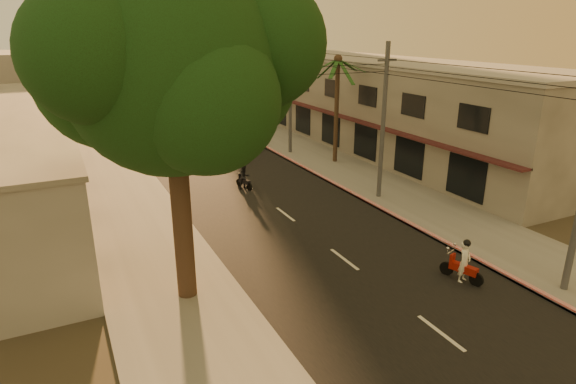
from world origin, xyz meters
name	(u,v)px	position (x,y,z in m)	size (l,w,h in m)	color
ground	(371,280)	(0.00, 0.00, 0.00)	(160.00, 160.00, 0.00)	#383023
road	(217,162)	(0.00, 20.00, 0.01)	(10.00, 140.00, 0.02)	black
sidewalk_right	(304,151)	(7.50, 20.00, 0.06)	(5.00, 140.00, 0.12)	slate
sidewalk_left	(113,174)	(-7.50, 20.00, 0.06)	(5.00, 140.00, 0.12)	slate
curb_stripe	(307,169)	(5.10, 15.00, 0.10)	(0.20, 60.00, 0.20)	red
shophouse_row	(386,105)	(13.95, 18.00, 3.65)	(8.80, 34.20, 7.30)	gray
broadleaf_tree	(181,66)	(-6.61, 2.14, 8.48)	(9.60, 8.70, 12.10)	black
palm_tree	(338,65)	(8.00, 16.00, 7.15)	(5.00, 5.00, 8.20)	black
utility_poles	(290,71)	(6.20, 20.00, 6.54)	(1.20, 48.26, 9.00)	#38383A
filler_right	(259,82)	(14.00, 45.00, 3.00)	(8.00, 14.00, 6.00)	#A19A91
filler_left_near	(12,118)	(-14.00, 34.00, 2.20)	(8.00, 14.00, 4.40)	#A19A91
filler_left_far	(17,83)	(-14.00, 52.00, 3.50)	(8.00, 14.00, 7.00)	#A19A91
scooter_red	(464,263)	(3.25, -1.67, 0.81)	(0.96, 1.80, 1.83)	black
scooter_mid_a	(244,178)	(-0.39, 13.15, 0.73)	(1.00, 1.60, 1.59)	black
scooter_mid_b	(239,150)	(1.59, 19.47, 0.88)	(1.40, 1.83, 1.93)	black
scooter_far_a	(189,137)	(-0.45, 26.25, 0.78)	(0.85, 1.78, 1.75)	black
scooter_far_b	(204,119)	(3.27, 34.22, 0.72)	(1.12, 1.61, 1.58)	black
parked_car	(247,139)	(3.89, 23.73, 0.62)	(1.52, 3.86, 1.25)	#9A9CA1
scooter_far_c	(172,114)	(0.78, 37.67, 0.87)	(1.21, 1.89, 1.92)	black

